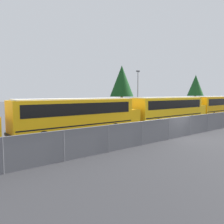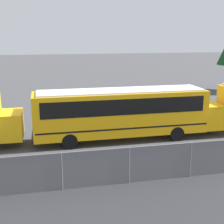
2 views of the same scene
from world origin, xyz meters
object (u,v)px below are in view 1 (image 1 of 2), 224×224
(school_bus_2, at_px, (170,108))
(school_bus_3, at_px, (218,104))
(school_bus_1, at_px, (79,114))
(light_pole, at_px, (138,91))
(tree_0, at_px, (196,85))
(tree_1, at_px, (122,81))

(school_bus_2, relative_size, school_bus_3, 1.00)
(school_bus_1, relative_size, light_pole, 1.69)
(school_bus_3, distance_m, tree_0, 19.07)
(school_bus_2, bearing_deg, tree_0, 25.21)
(tree_0, distance_m, tree_1, 22.43)
(school_bus_3, bearing_deg, tree_1, 120.15)
(school_bus_1, relative_size, tree_0, 1.51)
(light_pole, bearing_deg, school_bus_3, -38.60)
(school_bus_3, xyz_separation_m, tree_0, (13.92, 12.48, 3.77))
(school_bus_1, xyz_separation_m, school_bus_2, (13.03, -0.05, 0.00))
(light_pole, height_order, tree_1, tree_1)
(school_bus_2, relative_size, tree_1, 1.39)
(school_bus_2, bearing_deg, school_bus_1, 179.76)
(school_bus_3, relative_size, light_pole, 1.69)
(tree_1, bearing_deg, tree_0, -5.16)
(school_bus_2, distance_m, tree_0, 30.10)
(light_pole, distance_m, tree_0, 24.68)
(school_bus_1, bearing_deg, school_bus_2, -0.24)
(school_bus_3, height_order, light_pole, light_pole)
(tree_1, bearing_deg, school_bus_2, -107.62)
(light_pole, distance_m, tree_1, 6.82)
(light_pole, bearing_deg, tree_1, 72.81)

